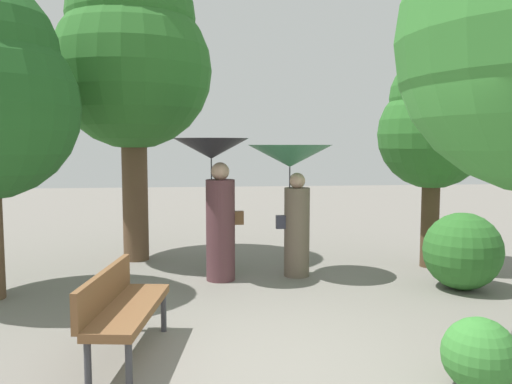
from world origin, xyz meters
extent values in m
plane|color=slate|center=(0.00, 0.00, 0.00)|extent=(40.00, 40.00, 0.00)
cylinder|color=#563338|center=(-0.59, 2.97, 0.75)|extent=(0.43, 0.43, 1.50)
sphere|color=tan|center=(-0.59, 2.97, 1.62)|extent=(0.27, 0.27, 0.27)
cylinder|color=#333338|center=(-0.71, 2.96, 1.39)|extent=(0.02, 0.02, 0.82)
cone|color=black|center=(-0.71, 2.96, 1.96)|extent=(1.10, 1.10, 0.30)
cube|color=brown|center=(-0.31, 2.99, 0.93)|extent=(0.14, 0.10, 0.20)
cylinder|color=#6B5B4C|center=(0.59, 3.08, 0.68)|extent=(0.39, 0.39, 1.36)
sphere|color=tan|center=(0.59, 3.08, 1.47)|extent=(0.24, 0.24, 0.24)
cylinder|color=#333338|center=(0.47, 3.08, 1.28)|extent=(0.02, 0.02, 0.79)
cone|color=#33724C|center=(0.47, 3.08, 1.84)|extent=(1.28, 1.28, 0.33)
cube|color=#333342|center=(0.33, 3.07, 0.84)|extent=(0.14, 0.10, 0.20)
cylinder|color=#38383D|center=(-1.49, -0.42, 0.22)|extent=(0.06, 0.06, 0.44)
cylinder|color=#38383D|center=(-1.82, -0.37, 0.22)|extent=(0.06, 0.06, 0.44)
cylinder|color=#38383D|center=(-1.29, 0.91, 0.22)|extent=(0.06, 0.06, 0.44)
cylinder|color=#38383D|center=(-1.63, 0.96, 0.22)|extent=(0.06, 0.06, 0.44)
cube|color=brown|center=(-1.56, 0.27, 0.46)|extent=(0.65, 1.55, 0.08)
cube|color=brown|center=(-1.80, 0.31, 0.66)|extent=(0.28, 1.49, 0.35)
cylinder|color=#4C3823|center=(2.88, 3.43, 1.45)|extent=(0.29, 0.29, 2.90)
sphere|color=#2D6B28|center=(2.88, 3.43, 2.18)|extent=(1.76, 1.76, 1.76)
sphere|color=#2D6B28|center=(2.88, 3.43, 2.76)|extent=(1.41, 1.41, 1.41)
cylinder|color=brown|center=(-2.00, 4.49, 2.18)|extent=(0.44, 0.44, 4.37)
sphere|color=#2D6B28|center=(-2.00, 4.49, 3.28)|extent=(2.68, 2.68, 2.68)
sphere|color=#2D6B28|center=(-2.00, 4.49, 4.15)|extent=(2.15, 2.15, 2.15)
sphere|color=#387F33|center=(1.36, -0.73, 0.30)|extent=(0.61, 0.61, 0.61)
sphere|color=#2D6B28|center=(2.74, 2.10, 0.54)|extent=(1.08, 1.08, 1.08)
camera|label=1|loc=(-0.91, -4.55, 2.01)|focal=36.04mm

